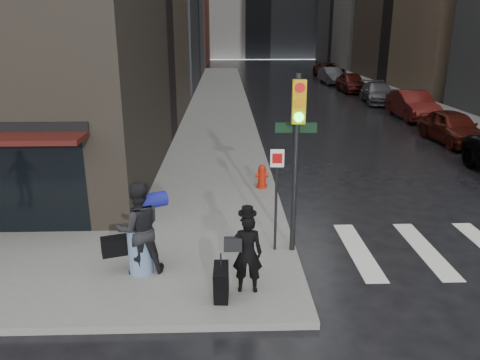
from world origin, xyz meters
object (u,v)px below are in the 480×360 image
Objects in this scene: parked_car_2 at (412,105)px; parked_car_6 at (329,70)px; parked_car_4 at (351,82)px; man_jeans at (138,228)px; parked_car_1 at (452,127)px; traffic_light at (295,142)px; fire_hydrant at (262,177)px; parked_car_3 at (378,93)px; man_overcoat at (242,258)px; parked_car_5 at (332,76)px.

parked_car_6 is at bearing 89.70° from parked_car_2.
parked_car_4 is at bearing -98.33° from parked_car_6.
parked_car_1 is at bearing -154.22° from man_jeans.
parked_car_4 is at bearing 74.90° from traffic_light.
man_jeans reaches higher than parked_car_1.
fire_hydrant is 26.03m from parked_car_4.
man_overcoat is at bearing -107.12° from parked_car_3.
fire_hydrant is 0.16× the size of parked_car_2.
man_overcoat is at bearing -122.62° from traffic_light.
parked_car_3 is at bearing 86.16° from parked_car_1.
man_overcoat reaches higher than parked_car_3.
parked_car_3 is at bearing -87.11° from parked_car_4.
parked_car_2 reaches higher than parked_car_5.
fire_hydrant is at bearing -146.91° from parked_car_1.
parked_car_6 is at bearing -101.62° from man_overcoat.
fire_hydrant is 0.18× the size of parked_car_1.
man_jeans is 0.46× the size of parked_car_1.
traffic_light is 0.93× the size of parked_car_1.
parked_car_1 is at bearing -96.19° from parked_car_6.
man_jeans is at bearing -111.94° from parked_car_3.
fire_hydrant is at bearing -95.21° from man_overcoat.
parked_car_3 is 5.97m from parked_car_4.
traffic_light is at bearing -130.98° from parked_car_1.
parked_car_4 is at bearing -90.53° from parked_car_5.
parked_car_1 is 17.88m from parked_car_4.
man_jeans is 26.80m from parked_car_3.
parked_car_2 is 1.05× the size of parked_car_4.
parked_car_6 is at bearing 74.61° from fire_hydrant.
fire_hydrant is at bearing -110.01° from parked_car_6.
parked_car_3 is 17.89m from parked_car_6.
parked_car_5 is (-0.28, 23.84, 0.02)m from parked_car_1.
man_overcoat is 2.34× the size of fire_hydrant.
traffic_light is (1.19, 1.72, 1.82)m from man_overcoat.
traffic_light is 0.75× the size of parked_car_6.
traffic_light is at bearing -118.27° from parked_car_2.
parked_car_1 is 0.94× the size of parked_car_5.
parked_car_6 reaches higher than parked_car_1.
man_overcoat is 37.80m from parked_car_5.
man_jeans is 0.43× the size of parked_car_5.
parked_car_4 is 0.87× the size of parked_car_6.
fire_hydrant is at bearing -111.62° from parked_car_3.
parked_car_3 is 11.94m from parked_car_5.
parked_car_3 is at bearing 70.10° from traffic_light.
man_jeans is at bearing -137.81° from parked_car_1.
man_jeans reaches higher than parked_car_3.
parked_car_2 is 1.00× the size of parked_car_3.
man_overcoat is 26.70m from parked_car_3.
parked_car_2 is (10.49, 18.64, -0.10)m from man_overcoat.
fire_hydrant is 31.58m from parked_car_5.
man_jeans is 0.43× the size of parked_car_4.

